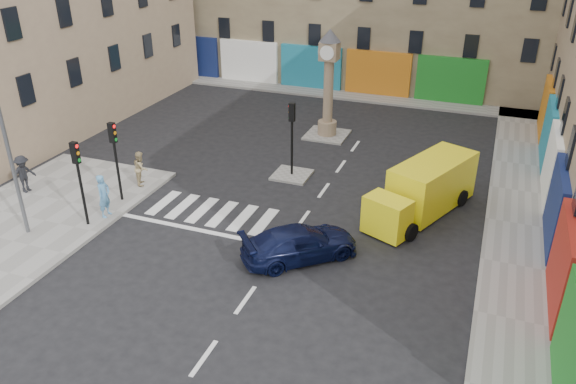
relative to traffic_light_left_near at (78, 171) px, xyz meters
The scene contains 15 objects.
ground 8.71m from the traffic_light_left_near, ahead, with size 120.00×120.00×0.00m, color black.
sidewalk_right 19.79m from the traffic_light_left_near, 29.96° to the left, with size 2.60×30.00×0.15m, color gray.
sidewalk_far 22.56m from the traffic_light_left_near, 78.94° to the left, with size 32.00×2.40×0.15m, color gray.
island_near 10.35m from the traffic_light_left_near, 51.07° to the left, with size 1.80×1.80×0.12m, color gray.
island_far 15.38m from the traffic_light_left_near, 65.46° to the left, with size 2.40×2.40×0.12m, color gray.
traffic_light_left_near is the anchor object (origin of this frame).
traffic_light_left_far 2.40m from the traffic_light_left_near, 90.00° to the left, with size 0.28×0.22×3.70m.
traffic_light_island 10.03m from the traffic_light_left_near, 51.07° to the left, with size 0.28×0.22×3.70m.
lamp_post 3.21m from the traffic_light_left_near, 143.62° to the right, with size 0.50×0.25×8.30m.
clock_pillar 15.19m from the traffic_light_left_near, 65.45° to the left, with size 1.20×1.20×6.10m.
navy_sedan 9.42m from the traffic_light_left_near, ahead, with size 1.84×4.52×1.31m, color black.
yellow_van 14.54m from the traffic_light_left_near, 25.87° to the left, with size 4.16×6.49×2.28m.
pedestrian_blue 1.78m from the traffic_light_left_near, 71.40° to the left, with size 0.70×0.46×1.92m, color #5694C6.
pedestrian_tan 4.44m from the traffic_light_left_near, 90.55° to the left, with size 0.81×0.63×1.67m, color tan.
pedestrian_dark 5.14m from the traffic_light_left_near, 162.09° to the left, with size 1.17×0.67×1.81m, color black.
Camera 1 is at (6.87, -16.04, 12.04)m, focal length 35.00 mm.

